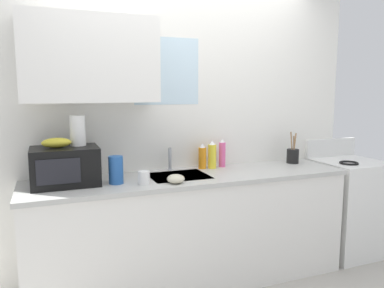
% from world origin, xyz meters
% --- Properties ---
extents(kitchen_wall_assembly, '(3.34, 0.42, 2.50)m').
position_xyz_m(kitchen_wall_assembly, '(-0.14, 0.31, 1.35)').
color(kitchen_wall_assembly, white).
rests_on(kitchen_wall_assembly, ground).
extents(counter_unit, '(2.57, 0.63, 0.90)m').
position_xyz_m(counter_unit, '(-0.00, 0.00, 0.46)').
color(counter_unit, white).
rests_on(counter_unit, ground).
extents(sink_faucet, '(0.03, 0.03, 0.19)m').
position_xyz_m(sink_faucet, '(-0.11, 0.24, 1.00)').
color(sink_faucet, '#B2B5BA').
rests_on(sink_faucet, counter_unit).
extents(stove_range, '(0.60, 0.60, 1.08)m').
position_xyz_m(stove_range, '(1.63, 0.00, 0.46)').
color(stove_range, white).
rests_on(stove_range, ground).
extents(microwave, '(0.46, 0.35, 0.27)m').
position_xyz_m(microwave, '(-0.95, 0.05, 1.04)').
color(microwave, black).
rests_on(microwave, counter_unit).
extents(banana_bunch, '(0.20, 0.11, 0.07)m').
position_xyz_m(banana_bunch, '(-1.00, 0.05, 1.20)').
color(banana_bunch, gold).
rests_on(banana_bunch, microwave).
extents(paper_towel_roll, '(0.11, 0.11, 0.22)m').
position_xyz_m(paper_towel_roll, '(-0.85, 0.10, 1.28)').
color(paper_towel_roll, white).
rests_on(paper_towel_roll, microwave).
extents(dish_soap_bottle_orange, '(0.07, 0.07, 0.22)m').
position_xyz_m(dish_soap_bottle_orange, '(0.17, 0.20, 1.00)').
color(dish_soap_bottle_orange, orange).
rests_on(dish_soap_bottle_orange, counter_unit).
extents(dish_soap_bottle_yellow, '(0.07, 0.07, 0.24)m').
position_xyz_m(dish_soap_bottle_yellow, '(0.26, 0.18, 1.01)').
color(dish_soap_bottle_yellow, yellow).
rests_on(dish_soap_bottle_yellow, counter_unit).
extents(dish_soap_bottle_pink, '(0.06, 0.06, 0.25)m').
position_xyz_m(dish_soap_bottle_pink, '(0.37, 0.21, 1.02)').
color(dish_soap_bottle_pink, '#E55999').
rests_on(dish_soap_bottle_pink, counter_unit).
extents(cereal_canister, '(0.10, 0.10, 0.20)m').
position_xyz_m(cereal_canister, '(-0.61, -0.05, 1.00)').
color(cereal_canister, '#2659A5').
rests_on(cereal_canister, counter_unit).
extents(mug_white, '(0.08, 0.08, 0.09)m').
position_xyz_m(mug_white, '(-0.43, -0.14, 0.95)').
color(mug_white, white).
rests_on(mug_white, counter_unit).
extents(utensil_crock, '(0.11, 0.11, 0.29)m').
position_xyz_m(utensil_crock, '(1.05, 0.12, 0.97)').
color(utensil_crock, black).
rests_on(utensil_crock, counter_unit).
extents(small_bowl, '(0.13, 0.13, 0.06)m').
position_xyz_m(small_bowl, '(-0.21, -0.20, 0.93)').
color(small_bowl, beige).
rests_on(small_bowl, counter_unit).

